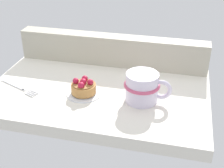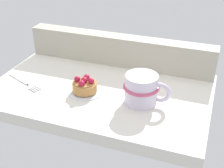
{
  "view_description": "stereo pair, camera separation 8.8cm",
  "coord_description": "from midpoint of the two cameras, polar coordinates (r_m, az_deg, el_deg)",
  "views": [
    {
      "loc": [
        23.14,
        -78.27,
        47.69
      ],
      "look_at": [
        5.24,
        -3.74,
        4.38
      ],
      "focal_mm": 49.93,
      "sensor_mm": 36.0,
      "label": 1
    },
    {
      "loc": [
        31.56,
        -75.73,
        47.69
      ],
      "look_at": [
        5.24,
        -3.74,
        4.38
      ],
      "focal_mm": 49.93,
      "sensor_mm": 36.0,
      "label": 2
    }
  ],
  "objects": [
    {
      "name": "ground_plane",
      "position": [
        0.96,
        -5.18,
        -1.87
      ],
      "size": [
        66.03,
        41.85,
        3.62
      ],
      "primitive_type": "cube",
      "color": "silver"
    },
    {
      "name": "dessert_plate",
      "position": [
        0.92,
        -7.91,
        -1.77
      ],
      "size": [
        10.11,
        10.11,
        0.61
      ],
      "color": "silver",
      "rests_on": "ground_plane"
    },
    {
      "name": "window_rail_back",
      "position": [
        1.08,
        -2.35,
        6.18
      ],
      "size": [
        64.71,
        5.66,
        10.3
      ],
      "primitive_type": "cube",
      "color": "#B2AD99",
      "rests_on": "ground_plane"
    },
    {
      "name": "dessert_fork",
      "position": [
        1.0,
        -19.16,
        -0.63
      ],
      "size": [
        15.04,
        7.54,
        0.6
      ],
      "color": "silver",
      "rests_on": "ground_plane"
    },
    {
      "name": "raspberry_tart",
      "position": [
        0.91,
        -8.01,
        -0.61
      ],
      "size": [
        7.23,
        7.23,
        4.5
      ],
      "color": "#B77F42",
      "rests_on": "dessert_plate"
    },
    {
      "name": "coffee_mug",
      "position": [
        0.86,
        2.77,
        -0.67
      ],
      "size": [
        13.42,
        10.14,
        8.52
      ],
      "color": "silver",
      "rests_on": "ground_plane"
    }
  ]
}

